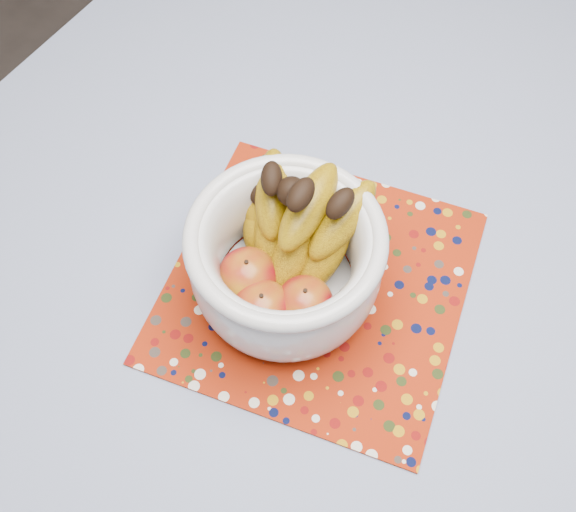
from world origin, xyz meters
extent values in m
plane|color=#2D2826|center=(0.00, 0.00, 0.00)|extent=(4.00, 4.00, 0.00)
cube|color=brown|center=(0.00, 0.00, 0.73)|extent=(1.20, 1.20, 0.04)
cylinder|color=brown|center=(-0.53, 0.53, 0.35)|extent=(0.06, 0.06, 0.71)
cube|color=slate|center=(0.00, 0.00, 0.76)|extent=(1.32, 1.32, 0.01)
cube|color=maroon|center=(-0.06, -0.11, 0.76)|extent=(0.43, 0.43, 0.00)
cylinder|color=silver|center=(-0.09, -0.14, 0.77)|extent=(0.12, 0.12, 0.01)
cylinder|color=silver|center=(-0.09, -0.14, 0.78)|extent=(0.17, 0.17, 0.01)
torus|color=silver|center=(-0.09, -0.14, 0.89)|extent=(0.23, 0.23, 0.02)
ellipsoid|color=maroon|center=(-0.12, -0.17, 0.82)|extent=(0.07, 0.07, 0.07)
ellipsoid|color=maroon|center=(-0.05, -0.17, 0.82)|extent=(0.07, 0.07, 0.06)
ellipsoid|color=maroon|center=(-0.08, -0.20, 0.82)|extent=(0.07, 0.07, 0.06)
sphere|color=black|center=(-0.11, -0.09, 0.91)|extent=(0.03, 0.03, 0.03)
camera|label=1|loc=(0.12, -0.47, 1.53)|focal=42.00mm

